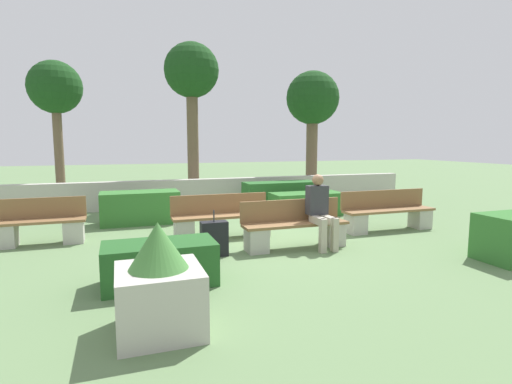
% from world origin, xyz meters
% --- Properties ---
extents(ground_plane, '(60.00, 60.00, 0.00)m').
position_xyz_m(ground_plane, '(0.00, 0.00, 0.00)').
color(ground_plane, '#607F51').
extents(perimeter_wall, '(13.67, 0.30, 0.83)m').
position_xyz_m(perimeter_wall, '(0.00, 4.59, 0.42)').
color(perimeter_wall, '#B7B2A8').
rests_on(perimeter_wall, ground_plane).
extents(bench_front, '(2.00, 0.48, 0.88)m').
position_xyz_m(bench_front, '(0.43, -0.83, 0.35)').
color(bench_front, brown).
rests_on(bench_front, ground_plane).
extents(bench_left_side, '(2.17, 0.49, 0.88)m').
position_xyz_m(bench_left_side, '(3.01, -0.15, 0.35)').
color(bench_left_side, brown).
rests_on(bench_left_side, ground_plane).
extents(bench_right_side, '(2.04, 0.48, 0.88)m').
position_xyz_m(bench_right_side, '(-0.65, 0.38, 0.35)').
color(bench_right_side, brown).
rests_on(bench_right_side, ground_plane).
extents(bench_back, '(1.62, 0.48, 0.88)m').
position_xyz_m(bench_back, '(-4.07, 0.99, 0.33)').
color(bench_back, brown).
rests_on(bench_back, ground_plane).
extents(person_seated_man, '(0.38, 0.63, 1.36)m').
position_xyz_m(person_seated_man, '(0.87, -0.97, 0.76)').
color(person_seated_man, '#B2A893').
rests_on(person_seated_man, ground_plane).
extents(hedge_block_near_left, '(1.83, 0.85, 0.77)m').
position_xyz_m(hedge_block_near_left, '(-2.15, 2.47, 0.39)').
color(hedge_block_near_left, '#33702D').
rests_on(hedge_block_near_left, ground_plane).
extents(hedge_block_near_right, '(1.93, 0.82, 0.61)m').
position_xyz_m(hedge_block_near_right, '(2.13, 2.11, 0.30)').
color(hedge_block_near_right, '#33702D').
rests_on(hedge_block_near_right, ground_plane).
extents(hedge_block_mid_left, '(1.52, 0.77, 0.59)m').
position_xyz_m(hedge_block_mid_left, '(-2.13, -1.97, 0.29)').
color(hedge_block_mid_left, '#235623').
rests_on(hedge_block_mid_left, ground_plane).
extents(hedge_block_far_left, '(2.12, 0.75, 0.81)m').
position_xyz_m(hedge_block_far_left, '(1.81, 3.21, 0.40)').
color(hedge_block_far_left, '#286028').
rests_on(hedge_block_far_left, ground_plane).
extents(planter_corner_left, '(0.86, 0.86, 1.16)m').
position_xyz_m(planter_corner_left, '(-2.28, -3.41, 0.49)').
color(planter_corner_left, '#B7B2A8').
rests_on(planter_corner_left, ground_plane).
extents(suitcase, '(0.46, 0.23, 0.80)m').
position_xyz_m(suitcase, '(-1.11, -0.87, 0.30)').
color(suitcase, black).
rests_on(suitcase, ground_plane).
extents(tree_leftmost, '(1.55, 1.55, 4.34)m').
position_xyz_m(tree_leftmost, '(-4.28, 5.92, 3.45)').
color(tree_leftmost, brown).
rests_on(tree_leftmost, ground_plane).
extents(tree_center_left, '(1.69, 1.69, 5.02)m').
position_xyz_m(tree_center_left, '(-0.34, 5.24, 3.97)').
color(tree_center_left, brown).
rests_on(tree_center_left, ground_plane).
extents(tree_center_right, '(1.86, 1.86, 4.43)m').
position_xyz_m(tree_center_right, '(3.96, 5.44, 3.36)').
color(tree_center_right, brown).
rests_on(tree_center_right, ground_plane).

